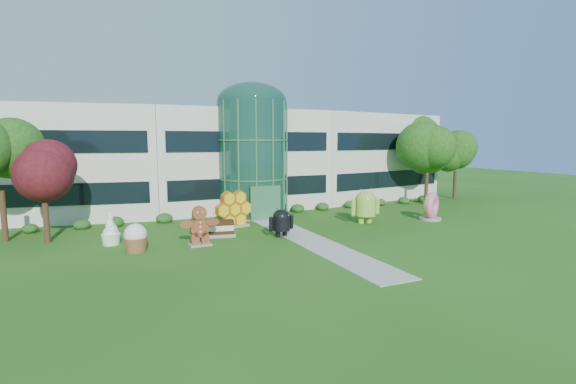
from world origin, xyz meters
name	(u,v)px	position (x,y,z in m)	size (l,w,h in m)	color
ground	(318,244)	(0.00, 0.00, 0.00)	(140.00, 140.00, 0.00)	#215114
building	(232,159)	(0.00, 18.00, 4.65)	(46.00, 15.00, 9.30)	beige
atrium	(252,159)	(0.00, 12.00, 4.90)	(6.00, 6.00, 9.80)	#194738
walkway	(303,237)	(0.00, 2.00, 0.02)	(2.40, 20.00, 0.04)	#9E9E93
tree_red	(44,196)	(-15.50, 7.50, 3.00)	(4.00, 4.00, 6.00)	#3F0C14
trees_backdrop	(249,166)	(0.00, 13.00, 4.20)	(52.00, 8.00, 8.40)	#193F0F
android_green	(365,204)	(6.66, 4.43, 1.50)	(2.65, 1.76, 3.00)	#95C23E
android_black	(281,221)	(-1.24, 2.87, 1.09)	(1.92, 1.29, 2.18)	black
donut	(430,206)	(12.28, 3.31, 1.16)	(2.24, 1.07, 2.33)	#E2569C
gingerbread	(200,226)	(-6.79, 2.79, 1.25)	(2.71, 1.04, 2.50)	brown
ice_cream_sandwich	(217,229)	(-5.18, 4.72, 0.54)	(2.42, 1.21, 1.08)	black
honeycomb	(234,211)	(-3.22, 7.26, 1.25)	(3.17, 1.13, 2.49)	yellow
froyo	(111,228)	(-11.82, 5.27, 1.05)	(1.22, 1.22, 2.09)	white
cupcake	(136,238)	(-10.55, 2.83, 0.84)	(1.41, 1.41, 1.69)	white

